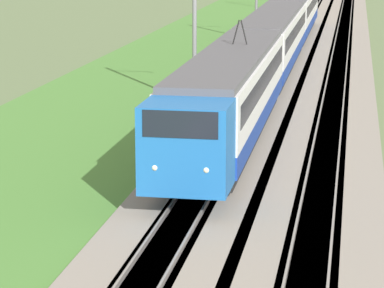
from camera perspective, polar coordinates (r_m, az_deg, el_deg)
The scene contains 7 objects.
ballast_main at distance 59.36m, azimuth 5.24°, elevation 4.68°, with size 240.00×4.40×0.30m.
ballast_adjacent at distance 59.16m, azimuth 9.14°, elevation 4.54°, with size 240.00×4.40×0.30m.
track_main at distance 59.36m, azimuth 5.24°, elevation 4.69°, with size 240.00×1.57×0.45m.
track_adjacent at distance 59.16m, azimuth 9.14°, elevation 4.55°, with size 240.00×1.57×0.45m.
grass_verge at distance 60.27m, azimuth -1.01°, elevation 4.78°, with size 240.00×12.54×0.12m.
passenger_train at distance 57.83m, azimuth 5.17°, elevation 6.69°, with size 62.48×2.88×5.07m.
catenary_mast_mid at distance 46.47m, azimuth 0.22°, elevation 8.05°, with size 0.22×2.56×9.10m.
Camera 1 is at (-8.52, -4.95, 8.80)m, focal length 85.00 mm.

